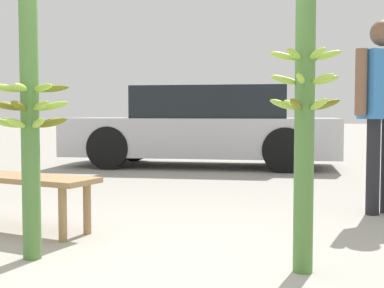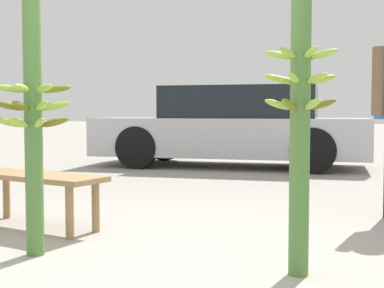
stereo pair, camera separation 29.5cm
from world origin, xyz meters
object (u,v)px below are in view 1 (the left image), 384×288
object	(u,v)px
vendor_person	(382,98)
parked_car	(204,128)
banana_stalk_left	(30,120)
banana_stalk_center	(304,123)
market_bench	(22,184)

from	to	relation	value
vendor_person	parked_car	xyz separation A→B (m)	(-2.79, 3.51, -0.39)
banana_stalk_left	parked_car	world-z (taller)	banana_stalk_left
banana_stalk_center	market_bench	distance (m)	2.27
banana_stalk_center	parked_car	xyz separation A→B (m)	(-2.37, 5.52, -0.20)
vendor_person	market_bench	distance (m)	3.16
banana_stalk_left	banana_stalk_center	xyz separation A→B (m)	(1.64, 0.27, -0.01)
vendor_person	parked_car	distance (m)	4.50
banana_stalk_center	banana_stalk_left	bearing A→B (deg)	-170.58
banana_stalk_left	vendor_person	bearing A→B (deg)	47.81
banana_stalk_left	vendor_person	world-z (taller)	vendor_person
banana_stalk_left	market_bench	world-z (taller)	banana_stalk_left
vendor_person	parked_car	bearing A→B (deg)	79.60
banana_stalk_center	market_bench	world-z (taller)	banana_stalk_center
banana_stalk_left	parked_car	distance (m)	5.85
banana_stalk_left	market_bench	distance (m)	0.98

